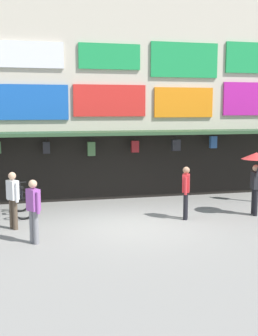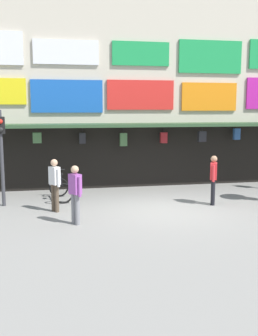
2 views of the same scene
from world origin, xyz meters
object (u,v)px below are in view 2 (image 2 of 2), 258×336
at_px(pedestrian_in_black, 55,182).
at_px(pedestrian_in_white, 75,191).
at_px(bicycle_parked, 61,189).
at_px(traffic_light_near, 1,142).
at_px(pedestrian_in_green, 213,177).

bearing_deg(pedestrian_in_black, pedestrian_in_white, -69.64).
bearing_deg(bicycle_parked, pedestrian_in_white, -83.54).
height_order(pedestrian_in_white, pedestrian_in_black, same).
height_order(traffic_light_near, pedestrian_in_green, traffic_light_near).
distance_m(pedestrian_in_white, pedestrian_in_green, 4.92).
bearing_deg(pedestrian_in_green, traffic_light_near, 170.49).
relative_size(bicycle_parked, pedestrian_in_black, 0.74).
bearing_deg(pedestrian_in_white, bicycle_parked, 96.46).
bearing_deg(bicycle_parked, traffic_light_near, -165.84).
xyz_separation_m(traffic_light_near, pedestrian_in_green, (6.97, -1.17, -1.19)).
distance_m(pedestrian_in_black, pedestrian_in_green, 5.28).
relative_size(pedestrian_in_black, pedestrian_in_green, 1.00).
relative_size(traffic_light_near, pedestrian_in_white, 1.90).
bearing_deg(pedestrian_in_black, pedestrian_in_green, -0.95).
distance_m(bicycle_parked, pedestrian_in_green, 5.35).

